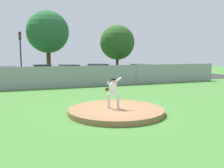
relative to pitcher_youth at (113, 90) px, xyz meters
name	(u,v)px	position (x,y,z in m)	size (l,w,h in m)	color
ground_plane	(85,94)	(0.13, 5.93, -1.14)	(80.00, 80.00, 0.00)	#427A33
asphalt_strip	(65,82)	(0.13, 14.43, -1.14)	(44.00, 7.00, 0.01)	#2B2B2D
pitchers_mound	(116,111)	(0.13, -0.07, -1.02)	(4.65, 4.65, 0.25)	olive
pitcher_youth	(113,90)	(0.00, 0.00, 0.00)	(0.80, 0.39, 1.53)	silver
baseball	(118,110)	(0.06, -0.53, -0.85)	(0.07, 0.07, 0.07)	white
chainlink_fence	(74,77)	(0.13, 9.93, -0.22)	(29.94, 0.07, 1.94)	gray
parked_car_white	(141,72)	(8.83, 14.16, -0.33)	(1.92, 4.69, 1.70)	silver
parked_car_navy	(98,72)	(3.81, 14.77, -0.30)	(2.00, 4.44, 1.78)	#161E4C
parked_car_red	(69,74)	(0.54, 14.23, -0.30)	(2.11, 4.25, 1.78)	#A81919
parked_car_silver	(7,76)	(-5.41, 14.58, -0.35)	(1.93, 4.43, 1.68)	#B7BABF
parked_car_champagne	(42,74)	(-2.16, 14.34, -0.28)	(1.86, 4.24, 1.83)	tan
traffic_light_near	(20,47)	(-4.09, 18.86, 2.46)	(0.28, 0.46, 5.31)	black
tree_broad_right	(48,32)	(-0.58, 22.95, 4.60)	(5.57, 5.57, 8.55)	#4C331E
tree_slender_far	(117,43)	(8.75, 21.42, 3.31)	(4.86, 4.86, 6.89)	#4C331E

